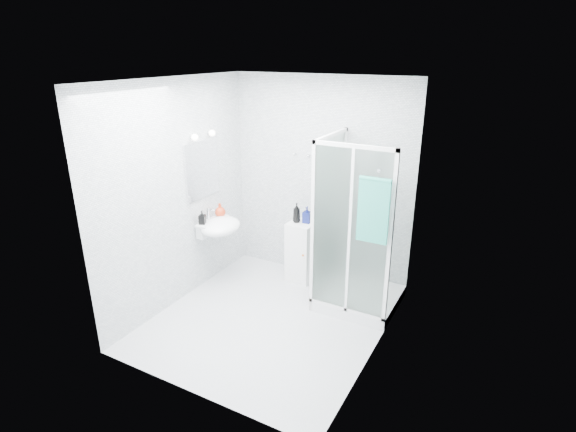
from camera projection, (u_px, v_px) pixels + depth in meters
The scene contains 12 objects.
room at pixel (268, 212), 4.60m from camera, with size 2.40×2.60×2.60m.
shower_enclosure at pixel (352, 270), 5.23m from camera, with size 0.90×0.95×2.00m.
wall_basin at pixel (219, 226), 5.59m from camera, with size 0.46×0.56×0.35m.
mirror at pixel (202, 169), 5.43m from camera, with size 0.02×0.60×0.70m, color white.
vanity_lights at pixel (203, 135), 5.26m from camera, with size 0.10×0.40×0.08m.
wall_hooks at pixel (301, 155), 5.63m from camera, with size 0.23×0.06×0.03m.
storage_cabinet at pixel (302, 251), 5.83m from camera, with size 0.35×0.37×0.80m.
hand_towel at pixel (373, 209), 4.42m from camera, with size 0.32×0.05×0.68m.
shampoo_bottle_a at pixel (297, 213), 5.67m from camera, with size 0.10×0.10×0.25m, color black.
shampoo_bottle_b at pixel (307, 215), 5.67m from camera, with size 0.10×0.10×0.21m, color #0E1656.
soap_dispenser_orange at pixel (220, 210), 5.69m from camera, with size 0.14×0.14×0.18m, color #B53215.
soap_dispenser_black at pixel (202, 217), 5.45m from camera, with size 0.08×0.08×0.17m, color black.
Camera 1 is at (2.24, -3.70, 2.87)m, focal length 28.00 mm.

